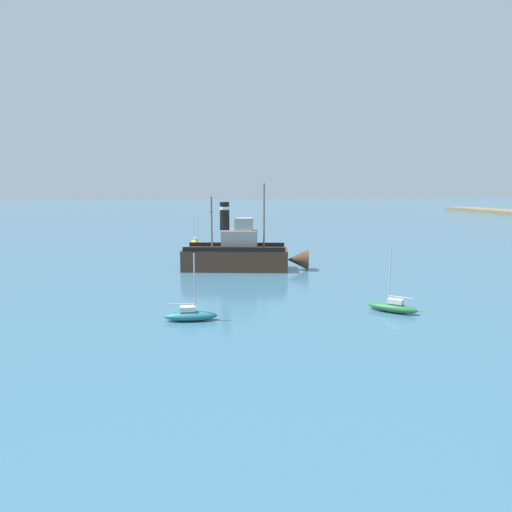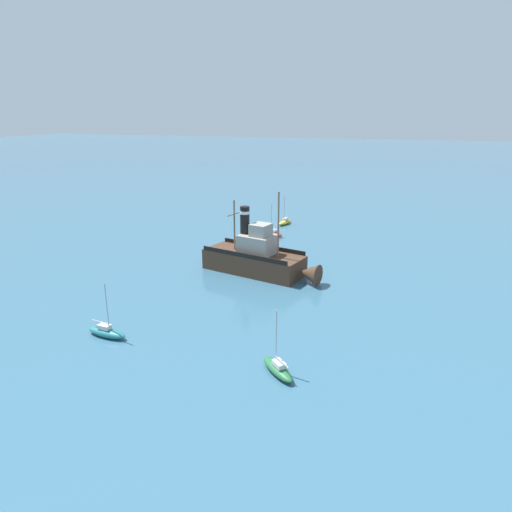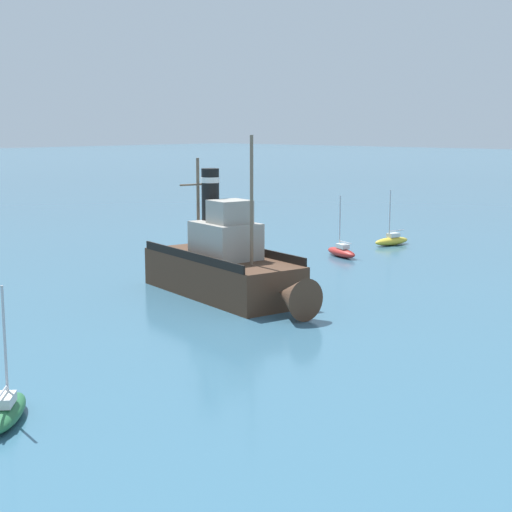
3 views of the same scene
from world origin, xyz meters
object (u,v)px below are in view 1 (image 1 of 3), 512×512
at_px(sailboat_green, 393,307).
at_px(sailboat_teal, 191,315).
at_px(sailboat_red, 200,248).
at_px(sailboat_yellow, 195,242).
at_px(old_tugboat, 241,254).

height_order(sailboat_green, sailboat_teal, same).
height_order(sailboat_teal, sailboat_red, same).
relative_size(sailboat_green, sailboat_red, 1.00).
relative_size(sailboat_green, sailboat_yellow, 1.00).
height_order(sailboat_green, sailboat_yellow, same).
xyz_separation_m(old_tugboat, sailboat_yellow, (-24.84, -4.02, -1.40)).
xyz_separation_m(old_tugboat, sailboat_teal, (19.52, -6.60, -1.40)).
bearing_deg(sailboat_red, sailboat_green, 18.49).
xyz_separation_m(sailboat_green, sailboat_teal, (-0.56, -15.32, 0.00)).
distance_m(old_tugboat, sailboat_teal, 20.65).
bearing_deg(sailboat_red, sailboat_yellow, -177.21).
distance_m(sailboat_yellow, sailboat_red, 8.01).
height_order(old_tugboat, sailboat_green, old_tugboat).
bearing_deg(sailboat_yellow, sailboat_green, 15.83).
height_order(sailboat_yellow, sailboat_teal, same).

